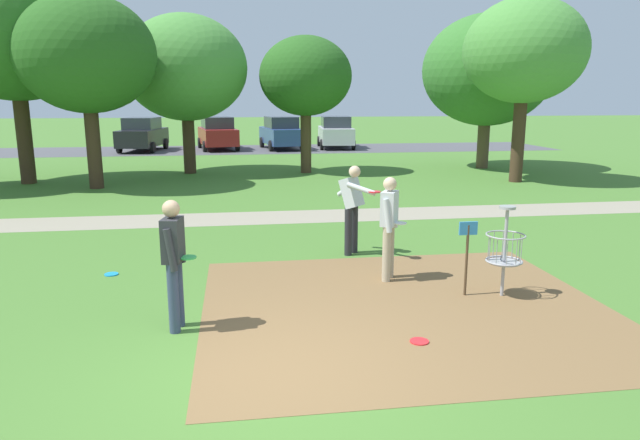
{
  "coord_description": "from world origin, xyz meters",
  "views": [
    {
      "loc": [
        -0.29,
        -5.75,
        2.97
      ],
      "look_at": [
        1.03,
        3.29,
        1.0
      ],
      "focal_mm": 32.22,
      "sensor_mm": 36.0,
      "label": 1
    }
  ],
  "objects_px": {
    "player_foreground_watching": "(352,204)",
    "frisbee_near_basket": "(111,274)",
    "tree_near_right": "(185,68)",
    "tree_near_left": "(306,77)",
    "frisbee_by_tee": "(419,341)",
    "tree_mid_right": "(525,51)",
    "parked_car_rightmost": "(336,132)",
    "parked_car_center_left": "(218,133)",
    "player_waiting_left": "(174,257)",
    "tree_far_center": "(13,29)",
    "disc_golf_basket": "(501,248)",
    "parked_car_center_right": "(281,133)",
    "tree_mid_center": "(487,70)",
    "player_throwing": "(389,222)",
    "tree_mid_left": "(86,55)",
    "parked_car_leftmost": "(143,134)"
  },
  "relations": [
    {
      "from": "frisbee_near_basket",
      "to": "parked_car_center_left",
      "type": "xyz_separation_m",
      "value": [
        1.15,
        23.68,
        0.91
      ]
    },
    {
      "from": "frisbee_near_basket",
      "to": "tree_far_center",
      "type": "distance_m",
      "value": 13.44
    },
    {
      "from": "player_throwing",
      "to": "tree_far_center",
      "type": "distance_m",
      "value": 16.15
    },
    {
      "from": "disc_golf_basket",
      "to": "frisbee_near_basket",
      "type": "distance_m",
      "value": 6.39
    },
    {
      "from": "tree_mid_right",
      "to": "parked_car_rightmost",
      "type": "xyz_separation_m",
      "value": [
        -4.0,
        14.42,
        -3.54
      ]
    },
    {
      "from": "player_throwing",
      "to": "tree_mid_center",
      "type": "bearing_deg",
      "value": 60.95
    },
    {
      "from": "tree_near_right",
      "to": "parked_car_center_right",
      "type": "bearing_deg",
      "value": 66.48
    },
    {
      "from": "tree_near_right",
      "to": "parked_car_center_right",
      "type": "height_order",
      "value": "tree_near_right"
    },
    {
      "from": "frisbee_by_tee",
      "to": "tree_near_right",
      "type": "xyz_separation_m",
      "value": [
        -3.99,
        16.74,
        4.01
      ]
    },
    {
      "from": "frisbee_by_tee",
      "to": "tree_far_center",
      "type": "distance_m",
      "value": 18.22
    },
    {
      "from": "player_waiting_left",
      "to": "parked_car_leftmost",
      "type": "relative_size",
      "value": 0.39
    },
    {
      "from": "disc_golf_basket",
      "to": "frisbee_near_basket",
      "type": "bearing_deg",
      "value": 162.25
    },
    {
      "from": "frisbee_by_tee",
      "to": "tree_mid_left",
      "type": "bearing_deg",
      "value": 116.98
    },
    {
      "from": "player_foreground_watching",
      "to": "parked_car_center_left",
      "type": "distance_m",
      "value": 23.2
    },
    {
      "from": "player_throwing",
      "to": "tree_far_center",
      "type": "relative_size",
      "value": 0.23
    },
    {
      "from": "player_foreground_watching",
      "to": "parked_car_center_right",
      "type": "xyz_separation_m",
      "value": [
        0.46,
        22.8,
        -0.06
      ]
    },
    {
      "from": "tree_near_right",
      "to": "tree_near_left",
      "type": "bearing_deg",
      "value": -6.11
    },
    {
      "from": "parked_car_center_right",
      "to": "tree_mid_center",
      "type": "bearing_deg",
      "value": -53.11
    },
    {
      "from": "frisbee_by_tee",
      "to": "parked_car_leftmost",
      "type": "distance_m",
      "value": 27.74
    },
    {
      "from": "tree_near_left",
      "to": "tree_far_center",
      "type": "height_order",
      "value": "tree_far_center"
    },
    {
      "from": "player_foreground_watching",
      "to": "parked_car_center_left",
      "type": "bearing_deg",
      "value": 97.84
    },
    {
      "from": "tree_far_center",
      "to": "frisbee_near_basket",
      "type": "bearing_deg",
      "value": -66.13
    },
    {
      "from": "tree_near_right",
      "to": "frisbee_near_basket",
      "type": "bearing_deg",
      "value": -91.49
    },
    {
      "from": "tree_mid_right",
      "to": "parked_car_leftmost",
      "type": "relative_size",
      "value": 1.42
    },
    {
      "from": "tree_near_left",
      "to": "parked_car_center_left",
      "type": "height_order",
      "value": "tree_near_left"
    },
    {
      "from": "disc_golf_basket",
      "to": "player_waiting_left",
      "type": "relative_size",
      "value": 0.81
    },
    {
      "from": "player_waiting_left",
      "to": "parked_car_rightmost",
      "type": "distance_m",
      "value": 27.07
    },
    {
      "from": "disc_golf_basket",
      "to": "tree_far_center",
      "type": "distance_m",
      "value": 17.86
    },
    {
      "from": "player_foreground_watching",
      "to": "tree_near_left",
      "type": "relative_size",
      "value": 0.33
    },
    {
      "from": "frisbee_by_tee",
      "to": "parked_car_center_left",
      "type": "height_order",
      "value": "parked_car_center_left"
    },
    {
      "from": "frisbee_by_tee",
      "to": "parked_car_center_right",
      "type": "bearing_deg",
      "value": 89.07
    },
    {
      "from": "player_waiting_left",
      "to": "tree_far_center",
      "type": "distance_m",
      "value": 15.86
    },
    {
      "from": "frisbee_by_tee",
      "to": "tree_mid_center",
      "type": "distance_m",
      "value": 18.96
    },
    {
      "from": "tree_mid_center",
      "to": "tree_mid_right",
      "type": "bearing_deg",
      "value": -97.01
    },
    {
      "from": "frisbee_near_basket",
      "to": "tree_near_right",
      "type": "bearing_deg",
      "value": 88.51
    },
    {
      "from": "player_foreground_watching",
      "to": "frisbee_near_basket",
      "type": "bearing_deg",
      "value": -170.75
    },
    {
      "from": "tree_near_left",
      "to": "parked_car_rightmost",
      "type": "bearing_deg",
      "value": 74.19
    },
    {
      "from": "player_waiting_left",
      "to": "tree_far_center",
      "type": "bearing_deg",
      "value": 114.62
    },
    {
      "from": "tree_mid_center",
      "to": "tree_far_center",
      "type": "height_order",
      "value": "tree_far_center"
    },
    {
      "from": "tree_mid_center",
      "to": "parked_car_center_left",
      "type": "distance_m",
      "value": 15.7
    },
    {
      "from": "player_throwing",
      "to": "parked_car_rightmost",
      "type": "xyz_separation_m",
      "value": [
        3.38,
        24.62,
        -0.05
      ]
    },
    {
      "from": "disc_golf_basket",
      "to": "parked_car_center_right",
      "type": "distance_m",
      "value": 25.47
    },
    {
      "from": "player_foreground_watching",
      "to": "parked_car_center_right",
      "type": "relative_size",
      "value": 0.39
    },
    {
      "from": "tree_near_right",
      "to": "tree_mid_left",
      "type": "bearing_deg",
      "value": -128.93
    },
    {
      "from": "parked_car_center_left",
      "to": "tree_far_center",
      "type": "bearing_deg",
      "value": -116.64
    },
    {
      "from": "disc_golf_basket",
      "to": "parked_car_leftmost",
      "type": "distance_m",
      "value": 26.83
    },
    {
      "from": "player_waiting_left",
      "to": "tree_mid_center",
      "type": "bearing_deg",
      "value": 54.85
    },
    {
      "from": "player_throwing",
      "to": "frisbee_near_basket",
      "type": "distance_m",
      "value": 4.78
    },
    {
      "from": "parked_car_leftmost",
      "to": "parked_car_rightmost",
      "type": "relative_size",
      "value": 1.02
    },
    {
      "from": "tree_near_left",
      "to": "disc_golf_basket",
      "type": "bearing_deg",
      "value": -85.58
    }
  ]
}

